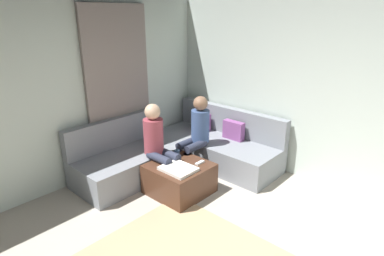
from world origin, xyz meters
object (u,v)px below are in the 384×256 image
(person_on_couch_back, at_px, (196,132))
(person_on_couch_side, at_px, (158,143))
(coffee_mug, at_px, (177,153))
(game_remote, at_px, (200,163))
(ottoman, at_px, (179,178))
(sectional_couch, at_px, (182,151))

(person_on_couch_back, height_order, person_on_couch_side, same)
(coffee_mug, height_order, game_remote, coffee_mug)
(ottoman, height_order, person_on_couch_side, person_on_couch_side)
(game_remote, xyz_separation_m, person_on_couch_side, (-0.55, -0.26, 0.23))
(person_on_couch_back, bearing_deg, ottoman, 112.10)
(sectional_couch, bearing_deg, coffee_mug, -53.36)
(ottoman, relative_size, person_on_couch_side, 0.63)
(sectional_couch, distance_m, ottoman, 0.78)
(coffee_mug, bearing_deg, ottoman, -39.29)
(game_remote, distance_m, person_on_couch_side, 0.65)
(person_on_couch_side, bearing_deg, ottoman, 96.21)
(ottoman, bearing_deg, person_on_couch_back, 112.10)
(ottoman, distance_m, person_on_couch_back, 0.82)
(ottoman, xyz_separation_m, coffee_mug, (-0.22, 0.18, 0.26))
(game_remote, xyz_separation_m, person_on_couch_back, (-0.44, 0.41, 0.23))
(game_remote, bearing_deg, person_on_couch_side, -154.60)
(sectional_couch, relative_size, person_on_couch_back, 2.12)
(sectional_couch, distance_m, person_on_couch_side, 0.74)
(game_remote, bearing_deg, sectional_couch, 152.81)
(coffee_mug, height_order, person_on_couch_side, person_on_couch_side)
(game_remote, height_order, person_on_couch_back, person_on_couch_back)
(sectional_couch, distance_m, coffee_mug, 0.53)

